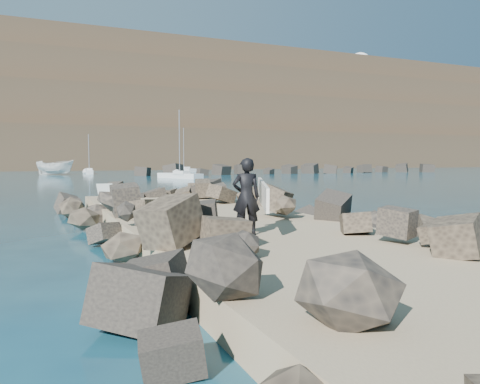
{
  "coord_description": "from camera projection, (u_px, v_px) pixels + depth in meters",
  "views": [
    {
      "loc": [
        -5.1,
        -12.75,
        2.4
      ],
      "look_at": [
        0.0,
        -1.0,
        1.5
      ],
      "focal_mm": 35.0,
      "sensor_mm": 36.0,
      "label": 1
    }
  ],
  "objects": [
    {
      "name": "ground",
      "position": [
        227.0,
        240.0,
        13.86
      ],
      "size": [
        800.0,
        800.0,
        0.0
      ],
      "primitive_type": "plane",
      "color": "#0F384C",
      "rests_on": "ground"
    },
    {
      "name": "jetty",
      "position": [
        255.0,
        241.0,
        12.01
      ],
      "size": [
        6.0,
        26.0,
        0.6
      ],
      "primitive_type": "cube",
      "color": "#8C7759",
      "rests_on": "ground"
    },
    {
      "name": "riprap_left",
      "position": [
        138.0,
        238.0,
        11.31
      ],
      "size": [
        2.6,
        22.0,
        1.0
      ],
      "primitive_type": "cube",
      "color": "black",
      "rests_on": "ground"
    },
    {
      "name": "riprap_right",
      "position": [
        338.0,
        225.0,
        13.61
      ],
      "size": [
        2.6,
        22.0,
        1.0
      ],
      "primitive_type": "cube",
      "color": "black",
      "rests_on": "ground"
    },
    {
      "name": "breakwater_secondary",
      "position": [
        299.0,
        170.0,
        78.06
      ],
      "size": [
        52.0,
        4.0,
        1.2
      ],
      "primitive_type": "cube",
      "color": "black",
      "rests_on": "ground"
    },
    {
      "name": "headland",
      "position": [
        83.0,
        120.0,
        163.13
      ],
      "size": [
        360.0,
        140.0,
        32.0
      ],
      "primitive_type": "cube",
      "color": "#2D4919",
      "rests_on": "ground"
    },
    {
      "name": "surfboard_resting",
      "position": [
        107.0,
        196.0,
        17.23
      ],
      "size": [
        0.76,
        2.44,
        0.08
      ],
      "primitive_type": "cube",
      "rotation": [
        0.0,
        0.0,
        -0.07
      ],
      "color": "white",
      "rests_on": "riprap_left"
    },
    {
      "name": "boat_imported",
      "position": [
        55.0,
        167.0,
        72.38
      ],
      "size": [
        6.31,
        4.62,
        2.29
      ],
      "primitive_type": "imported",
      "rotation": [
        0.0,
        0.0,
        1.11
      ],
      "color": "silver",
      "rests_on": "ground"
    },
    {
      "name": "surfer_with_board",
      "position": [
        249.0,
        196.0,
        11.11
      ],
      "size": [
        1.27,
        2.14,
        1.83
      ],
      "color": "black",
      "rests_on": "jetty"
    },
    {
      "name": "radome",
      "position": [
        360.0,
        69.0,
        204.73
      ],
      "size": [
        10.74,
        10.74,
        17.0
      ],
      "color": "silver",
      "rests_on": "headland"
    },
    {
      "name": "sailboat_d",
      "position": [
        184.0,
        170.0,
        90.84
      ],
      "size": [
        2.97,
        7.34,
        8.64
      ],
      "color": "silver",
      "rests_on": "ground"
    },
    {
      "name": "sailboat_b",
      "position": [
        89.0,
        172.0,
        76.61
      ],
      "size": [
        1.64,
        5.42,
        6.62
      ],
      "color": "silver",
      "rests_on": "ground"
    },
    {
      "name": "sailboat_c",
      "position": [
        180.0,
        176.0,
        58.81
      ],
      "size": [
        4.26,
        7.3,
        8.72
      ],
      "color": "silver",
      "rests_on": "ground"
    },
    {
      "name": "headland_buildings",
      "position": [
        105.0,
        66.0,
        157.44
      ],
      "size": [
        137.5,
        30.5,
        5.0
      ],
      "color": "white",
      "rests_on": "headland"
    }
  ]
}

